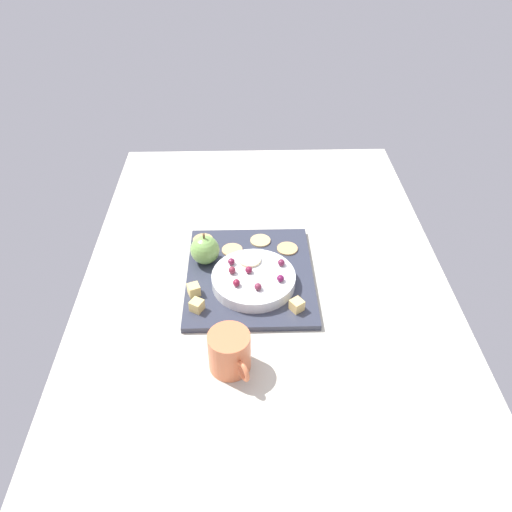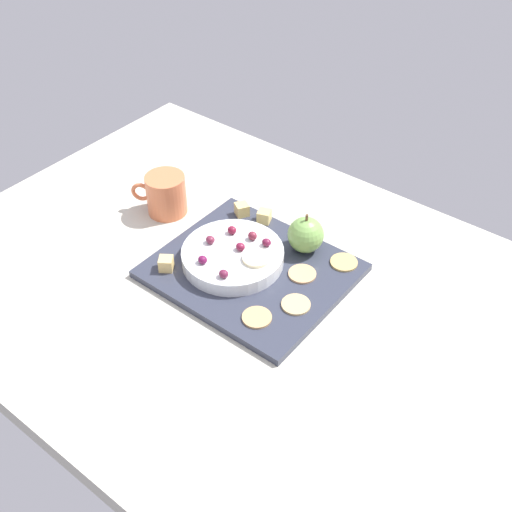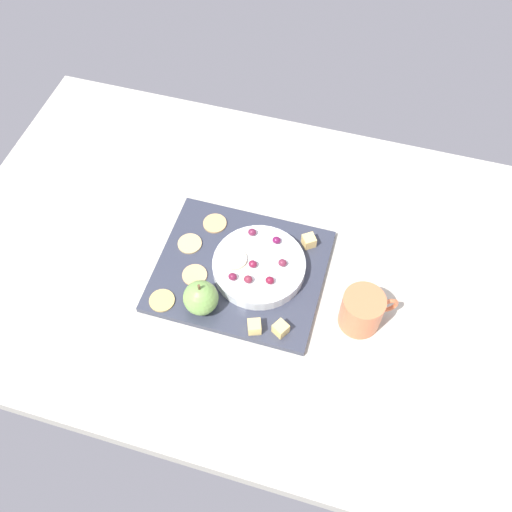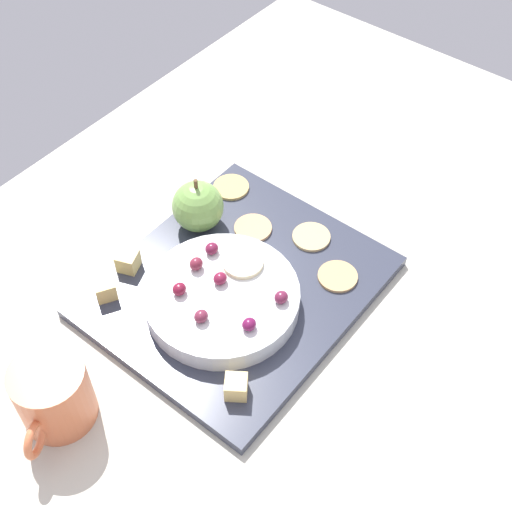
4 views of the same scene
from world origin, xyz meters
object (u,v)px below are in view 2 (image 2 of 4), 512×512
Objects in this scene: cheese_cube_1 at (166,264)px; grape_4 at (224,274)px; cracker_1 at (302,274)px; apple_whole at (306,235)px; apple_slice_0 at (256,258)px; serving_dish at (233,256)px; grape_6 at (267,242)px; grape_1 at (232,230)px; grape_2 at (203,260)px; cracker_2 at (296,305)px; cheese_cube_2 at (242,209)px; grape_5 at (252,236)px; cracker_0 at (257,317)px; grape_0 at (210,240)px; cup at (166,194)px; cracker_3 at (344,262)px; platter at (251,271)px; grape_3 at (240,247)px; cheese_cube_0 at (264,216)px.

cheese_cube_1 is 1.42× the size of grape_4.
cracker_1 is 2.89× the size of grape_4.
apple_slice_0 is (-3.32, -10.06, -0.41)cm from apple_whole.
grape_6 is (3.81, 4.78, 1.97)cm from serving_dish.
grape_1 and grape_2 have the same top height.
grape_2 reaches higher than apple_slice_0.
grape_1 is at bearing 162.91° from cracker_2.
cheese_cube_2 is 11.14cm from grape_5.
grape_0 is at bearing 155.52° from cracker_0.
cracker_0 is 0.47× the size of cup.
grape_4 reaches higher than cracker_3.
cheese_cube_1 is (-11.52, -9.38, 1.87)cm from platter.
cracker_3 is at bearing 87.50° from cracker_2.
grape_1 reaches higher than platter.
grape_5 is (3.96, 0.95, 0.06)cm from grape_1.
grape_0 is (-12.48, -11.57, 0.00)cm from apple_whole.
apple_slice_0 is (7.87, -2.93, -0.43)cm from grape_1.
cracker_0 is (11.86, -8.23, -1.08)cm from serving_dish.
apple_whole is at bearing 73.94° from grape_4.
grape_6 is at bearing 3.67° from grape_5.
grape_4 is at bearing -93.33° from grape_6.
cracker_1 is (3.62, -6.00, -3.08)cm from apple_whole.
cracker_2 is 19.36cm from grape_1.
cheese_cube_1 is 1.42× the size of grape_1.
grape_3 is at bearing -160.73° from cracker_1.
grape_0 reaches higher than cracker_3.
grape_2 is 21.67cm from cup.
grape_4 is at bearing -106.06° from apple_whole.
serving_dish is at bearing 47.50° from cheese_cube_1.
cheese_cube_1 is 8.83cm from grape_0.
grape_1 is 8.41cm from apple_slice_0.
serving_dish reaches higher than platter.
cheese_cube_0 is at bearing 177.33° from cracker_3.
cheese_cube_2 is (-4.69, -0.95, 0.00)cm from cheese_cube_0.
grape_2 is (0.81, -18.29, 2.06)cm from cheese_cube_0.
cracker_1 is at bearing 30.30° from apple_slice_0.
grape_1 is 1.00× the size of grape_3.
grape_4 is (2.23, -7.15, 0.00)cm from grape_3.
cheese_cube_2 is at bearing 118.03° from grape_1.
grape_5 is (-2.37, 10.71, 0.10)cm from grape_4.
grape_4 reaches higher than cracker_0.
cracker_2 is 2.89× the size of grape_4.
grape_5 is 21.77cm from cup.
apple_whole is 17.58cm from grape_4.
platter is 4.16cm from serving_dish.
cracker_1 is 2.89× the size of grape_5.
cracker_1 is 1.00× the size of apple_slice_0.
apple_slice_0 is at bearing -20.42° from grape_1.
cup is (-24.13, 10.92, -0.58)cm from grape_4.
grape_5 is (-14.90, -7.23, 3.16)cm from cracker_3.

